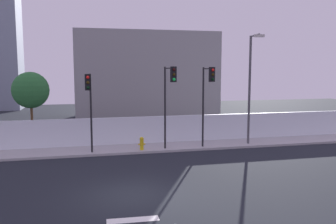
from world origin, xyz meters
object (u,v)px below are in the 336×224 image
(street_lamp_curbside, at_px, (251,81))
(traffic_light_left, at_px, (89,96))
(fire_hydrant, at_px, (142,143))
(roadside_tree_midleft, at_px, (31,90))
(traffic_light_center, at_px, (169,90))
(traffic_light_right, at_px, (208,90))

(street_lamp_curbside, bearing_deg, traffic_light_left, -175.94)
(fire_hydrant, bearing_deg, traffic_light_left, -167.67)
(roadside_tree_midleft, bearing_deg, traffic_light_center, -24.15)
(fire_hydrant, bearing_deg, traffic_light_center, -24.41)
(street_lamp_curbside, bearing_deg, fire_hydrant, -179.54)
(traffic_light_right, relative_size, fire_hydrant, 6.29)
(traffic_light_right, height_order, fire_hydrant, traffic_light_right)
(fire_hydrant, height_order, roadside_tree_midleft, roadside_tree_midleft)
(traffic_light_right, relative_size, street_lamp_curbside, 0.72)
(fire_hydrant, distance_m, roadside_tree_midleft, 8.09)
(traffic_light_center, distance_m, street_lamp_curbside, 5.76)
(traffic_light_right, bearing_deg, street_lamp_curbside, 9.08)
(traffic_light_center, distance_m, traffic_light_right, 2.55)
(traffic_light_left, distance_m, fire_hydrant, 4.39)
(street_lamp_curbside, relative_size, fire_hydrant, 8.79)
(street_lamp_curbside, xyz_separation_m, fire_hydrant, (-7.28, -0.06, -3.76))
(traffic_light_right, distance_m, street_lamp_curbside, 3.24)
(street_lamp_curbside, height_order, fire_hydrant, street_lamp_curbside)
(traffic_light_left, distance_m, traffic_light_right, 7.23)
(traffic_light_right, height_order, roadside_tree_midleft, traffic_light_right)
(traffic_light_center, xyz_separation_m, street_lamp_curbside, (5.69, 0.78, 0.45))
(traffic_light_center, height_order, street_lamp_curbside, street_lamp_curbside)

